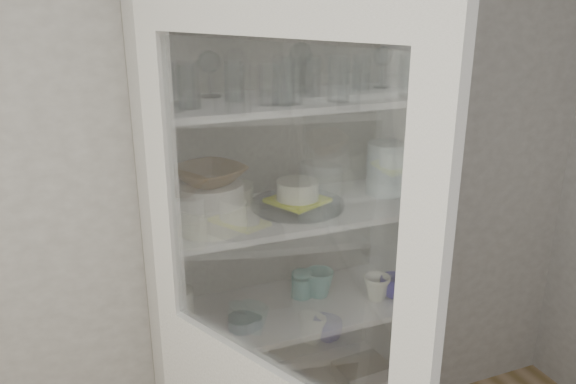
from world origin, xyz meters
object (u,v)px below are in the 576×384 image
object	(u,v)px
mug_blue	(393,286)
tin_box	(361,370)
goblet_3	(383,66)
mug_teal	(319,283)
plate_stack_back	(224,195)
plate_stack_front	(211,215)
terracotta_bowl	(209,175)
mug_white	(377,288)
goblet_1	(209,72)
goblet_0	(211,72)
white_canister	(179,306)
measuring_cups	(242,323)
pantry_cabinet	(282,279)
glass_platter	(298,204)
yellow_trivet	(298,200)
grey_bowl_stack	(386,168)
cream_bowl	(209,193)
teal_jar	(302,285)
goblet_2	(301,65)
white_ramekin	(298,190)

from	to	relation	value
mug_blue	tin_box	distance (m)	0.42
goblet_3	mug_teal	bearing A→B (deg)	-170.19
mug_teal	plate_stack_back	bearing A→B (deg)	155.25
plate_stack_front	terracotta_bowl	distance (m)	0.14
mug_white	tin_box	size ratio (longest dim) A/B	0.49
goblet_1	goblet_3	size ratio (longest dim) A/B	1.04
goblet_3	plate_stack_front	world-z (taller)	goblet_3
goblet_0	goblet_1	size ratio (longest dim) A/B	0.98
terracotta_bowl	white_canister	size ratio (longest dim) A/B	1.76
measuring_cups	pantry_cabinet	bearing A→B (deg)	35.61
white_canister	tin_box	bearing A→B (deg)	-5.49
pantry_cabinet	glass_platter	size ratio (longest dim) A/B	6.19
yellow_trivet	grey_bowl_stack	size ratio (longest dim) A/B	0.90
pantry_cabinet	measuring_cups	bearing A→B (deg)	-144.39
plate_stack_back	terracotta_bowl	size ratio (longest dim) A/B	0.95
white_canister	goblet_3	bearing A→B (deg)	2.09
plate_stack_back	mug_white	bearing A→B (deg)	-21.51
mug_teal	measuring_cups	xyz separation A→B (m)	(-0.35, -0.11, -0.03)
plate_stack_front	glass_platter	bearing A→B (deg)	11.68
measuring_cups	plate_stack_front	bearing A→B (deg)	172.76
goblet_1	yellow_trivet	xyz separation A→B (m)	(0.28, -0.11, -0.46)
plate_stack_back	tin_box	size ratio (longest dim) A/B	1.00
cream_bowl	glass_platter	xyz separation A→B (m)	(0.34, 0.07, -0.11)
terracotta_bowl	teal_jar	size ratio (longest dim) A/B	2.28
goblet_2	mug_teal	bearing A→B (deg)	-43.18
grey_bowl_stack	mug_white	distance (m)	0.47
grey_bowl_stack	goblet_3	bearing A→B (deg)	94.03
pantry_cabinet	glass_platter	world-z (taller)	pantry_cabinet
teal_jar	tin_box	xyz separation A→B (m)	(0.25, -0.07, -0.42)
goblet_0	white_canister	distance (m)	0.84
white_canister	grey_bowl_stack	bearing A→B (deg)	-1.98
mug_white	mug_blue	bearing A→B (deg)	-9.29
plate_stack_front	pantry_cabinet	bearing A→B (deg)	24.58
teal_jar	cream_bowl	bearing A→B (deg)	-162.59
glass_platter	white_ramekin	size ratio (longest dim) A/B	2.20
white_ramekin	mug_blue	xyz separation A→B (m)	(0.38, -0.09, -0.42)
pantry_cabinet	plate_stack_back	world-z (taller)	pantry_cabinet
mug_white	grey_bowl_stack	bearing A→B (deg)	49.10
goblet_2	yellow_trivet	size ratio (longest dim) A/B	1.05
goblet_1	grey_bowl_stack	size ratio (longest dim) A/B	0.85
goblet_0	plate_stack_back	distance (m)	0.45
plate_stack_front	tin_box	distance (m)	1.03
glass_platter	teal_jar	world-z (taller)	glass_platter
mug_white	measuring_cups	distance (m)	0.55
pantry_cabinet	glass_platter	xyz separation A→B (m)	(0.03, -0.07, 0.33)
white_ramekin	white_canister	bearing A→B (deg)	174.26
plate_stack_back	mug_blue	xyz separation A→B (m)	(0.61, -0.22, -0.39)
yellow_trivet	goblet_2	bearing A→B (deg)	61.38
goblet_1	goblet_3	distance (m)	0.65
goblet_0	tin_box	xyz separation A→B (m)	(0.56, -0.13, -1.25)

